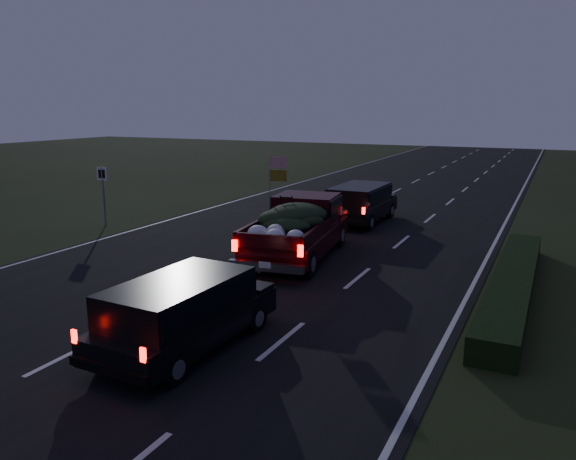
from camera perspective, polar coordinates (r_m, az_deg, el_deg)
The scene contains 7 objects.
ground at distance 16.05m, azimuth -8.21°, elevation -5.64°, with size 120.00×120.00×0.00m, color black.
road_asphalt at distance 16.05m, azimuth -8.21°, elevation -5.61°, with size 14.00×120.00×0.02m, color black.
hedge_row at distance 16.30m, azimuth 21.87°, elevation -5.06°, with size 1.00×10.00×0.60m, color black.
route_sign at distance 24.78m, azimuth -18.28°, elevation 4.19°, with size 0.55×0.08×2.50m.
pickup_truck at distance 18.56m, azimuth 1.03°, elevation 0.54°, with size 2.92×5.94×2.99m.
lead_suv at distance 24.38m, azimuth 7.36°, elevation 3.05°, with size 1.94×4.65×1.34m.
rear_suv at distance 11.77m, azimuth -10.71°, elevation -7.69°, with size 2.07×4.42×1.25m.
Camera 1 is at (8.63, -12.60, 4.96)m, focal length 35.00 mm.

